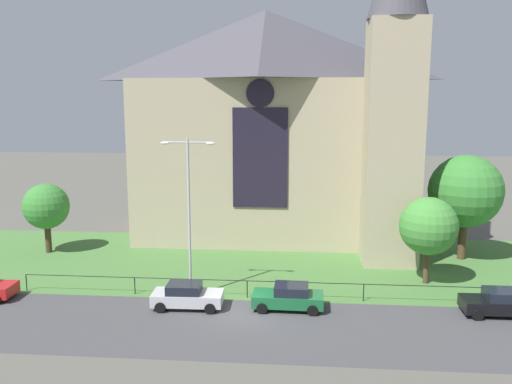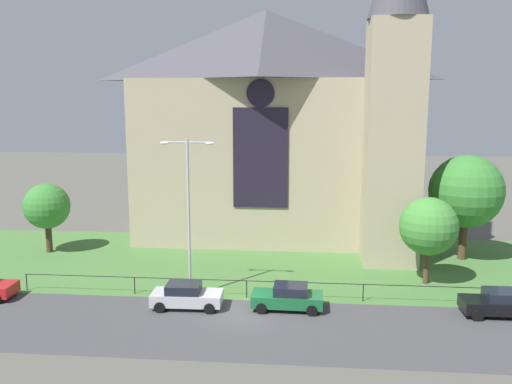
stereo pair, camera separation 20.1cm
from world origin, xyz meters
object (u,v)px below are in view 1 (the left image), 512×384
(tree_right_far, at_px, (465,192))
(streetlamp_near, at_px, (189,201))
(tree_left_far, at_px, (46,207))
(church_building, at_px, (274,123))
(tree_right_near, at_px, (429,226))
(parked_car_green, at_px, (289,297))
(parked_car_silver, at_px, (187,296))
(parked_car_black, at_px, (500,303))

(tree_right_far, bearing_deg, streetlamp_near, -153.27)
(tree_left_far, distance_m, streetlamp_near, 16.36)
(church_building, bearing_deg, tree_right_near, -47.67)
(streetlamp_near, xyz_separation_m, parked_car_green, (6.24, -1.53, -5.44))
(tree_right_far, relative_size, parked_car_silver, 1.93)
(church_building, distance_m, tree_right_near, 17.60)
(tree_right_near, xyz_separation_m, parked_car_silver, (-15.28, -5.67, -3.23))
(streetlamp_near, distance_m, parked_car_black, 19.30)
(church_building, distance_m, parked_car_silver, 20.64)
(parked_car_silver, bearing_deg, tree_right_far, 29.63)
(streetlamp_near, height_order, parked_car_green, streetlamp_near)
(church_building, bearing_deg, tree_right_far, -22.23)
(church_building, relative_size, parked_car_green, 6.14)
(parked_car_green, bearing_deg, parked_car_black, -178.21)
(tree_right_far, height_order, streetlamp_near, streetlamp_near)
(tree_right_near, distance_m, parked_car_green, 11.12)
(parked_car_silver, xyz_separation_m, parked_car_black, (18.31, 0.43, 0.00))
(church_building, height_order, tree_right_far, church_building)
(church_building, relative_size, tree_left_far, 4.58)
(church_building, distance_m, tree_right_far, 17.06)
(tree_right_near, xyz_separation_m, parked_car_green, (-9.18, -5.37, -3.23))
(tree_left_far, distance_m, parked_car_green, 22.56)
(tree_right_far, relative_size, tree_right_near, 1.38)
(streetlamp_near, bearing_deg, church_building, 74.75)
(church_building, xyz_separation_m, parked_car_black, (14.10, -17.39, -9.53))
(tree_left_far, height_order, tree_right_near, tree_right_near)
(tree_right_far, distance_m, parked_car_silver, 23.03)
(parked_car_silver, relative_size, parked_car_green, 1.00)
(tree_right_near, height_order, parked_car_black, tree_right_near)
(tree_right_near, distance_m, streetlamp_near, 16.05)
(tree_left_far, xyz_separation_m, parked_car_silver, (13.74, -10.62, -3.06))
(church_building, xyz_separation_m, tree_left_far, (-17.95, -7.20, -6.47))
(parked_car_silver, height_order, parked_car_black, same)
(tree_right_far, bearing_deg, tree_right_near, -124.13)
(tree_left_far, bearing_deg, parked_car_green, -27.49)
(church_building, distance_m, tree_left_far, 20.39)
(streetlamp_near, relative_size, parked_car_silver, 2.35)
(tree_left_far, distance_m, tree_right_near, 29.44)
(parked_car_silver, relative_size, parked_car_black, 1.01)
(church_building, bearing_deg, streetlamp_near, -105.25)
(tree_right_far, height_order, parked_car_black, tree_right_far)
(parked_car_black, bearing_deg, streetlamp_near, -4.89)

